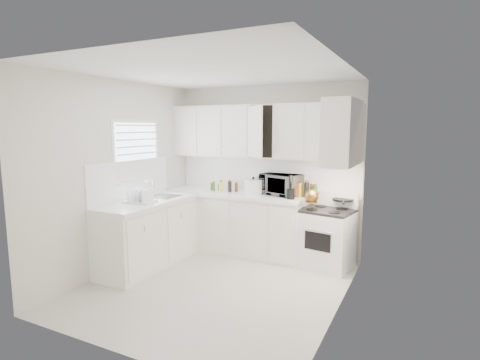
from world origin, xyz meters
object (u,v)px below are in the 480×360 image
Objects in this scene: utensil_crock at (291,187)px; stove at (326,231)px; tea_kettle at (312,195)px; rice_cooker at (253,185)px; dish_rack at (140,195)px; microwave at (281,182)px.

stove is at bearing 8.69° from utensil_crock.
rice_cooker is at bearing -169.80° from tea_kettle.
rice_cooker reaches higher than dish_rack.
rice_cooker is 0.69× the size of dish_rack.
rice_cooker is 0.66m from utensil_crock.
utensil_crock is at bearing -15.06° from rice_cooker.
microwave is (-0.75, 0.19, 0.61)m from stove.
tea_kettle is at bearing -14.32° from utensil_crock.
dish_rack reaches higher than stove.
tea_kettle is at bearing -16.06° from rice_cooker.
tea_kettle is 2.34m from dish_rack.
utensil_crock is 0.92× the size of dish_rack.
microwave is 0.36m from utensil_crock.
tea_kettle is 0.99m from rice_cooker.
utensil_crock reaches higher than stove.
utensil_crock is at bearing -28.42° from microwave.
tea_kettle is (-0.18, -0.16, 0.52)m from stove.
microwave is at bearing 133.25° from utensil_crock.
dish_rack reaches higher than tea_kettle.
microwave is at bearing 175.71° from stove.
rice_cooker is 1.69m from dish_rack.
rice_cooker reaches higher than stove.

